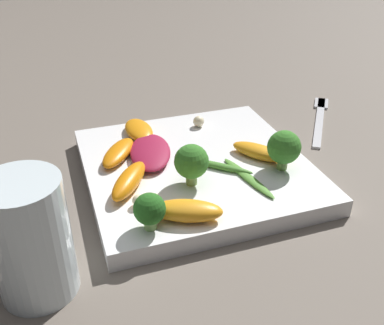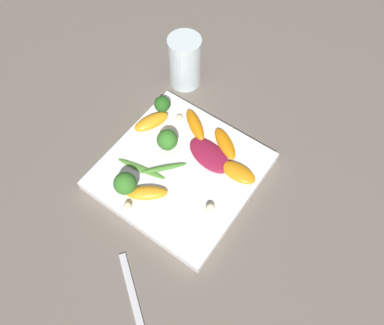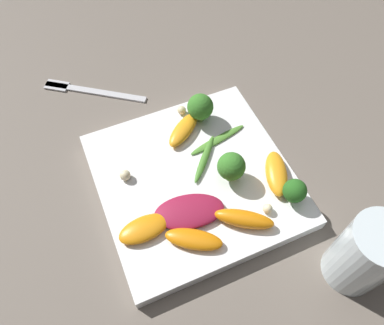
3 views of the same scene
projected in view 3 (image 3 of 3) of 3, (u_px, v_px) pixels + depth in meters
name	position (u px, v px, depth m)	size (l,w,h in m)	color
ground_plane	(194.00, 184.00, 0.53)	(2.40, 2.40, 0.00)	#6B6056
plate	(194.00, 180.00, 0.52)	(0.26, 0.26, 0.02)	white
drinking_glass	(365.00, 255.00, 0.42)	(0.07, 0.07, 0.11)	silver
fork	(84.00, 89.00, 0.62)	(0.15, 0.11, 0.01)	silver
radicchio_leaf_0	(189.00, 211.00, 0.48)	(0.10, 0.07, 0.01)	maroon
orange_segment_0	(244.00, 219.00, 0.47)	(0.08, 0.06, 0.02)	orange
orange_segment_1	(194.00, 239.00, 0.45)	(0.07, 0.06, 0.01)	orange
orange_segment_2	(184.00, 130.00, 0.55)	(0.07, 0.06, 0.02)	orange
orange_segment_3	(144.00, 229.00, 0.46)	(0.07, 0.04, 0.01)	orange
orange_segment_4	(276.00, 173.00, 0.50)	(0.05, 0.08, 0.02)	orange
broccoli_floret_0	(231.00, 167.00, 0.49)	(0.04, 0.04, 0.05)	#7A9E51
broccoli_floret_1	(295.00, 191.00, 0.47)	(0.03, 0.03, 0.04)	#84AD5B
broccoli_floret_2	(200.00, 107.00, 0.54)	(0.04, 0.04, 0.05)	#7A9E51
arugula_sprig_0	(205.00, 158.00, 0.52)	(0.06, 0.07, 0.01)	#47842D
arugula_sprig_1	(218.00, 140.00, 0.54)	(0.09, 0.03, 0.00)	#518E33
macadamia_nut_0	(268.00, 209.00, 0.48)	(0.01, 0.01, 0.01)	beige
macadamia_nut_1	(182.00, 110.00, 0.57)	(0.01, 0.01, 0.01)	beige
macadamia_nut_2	(125.00, 175.00, 0.50)	(0.02, 0.02, 0.02)	beige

